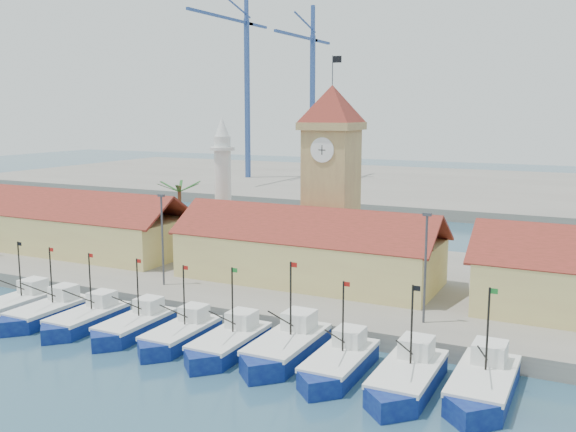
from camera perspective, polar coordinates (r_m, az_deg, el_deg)
The scene contains 21 objects.
ground at distance 49.51m, azimuth -8.17°, elevation -12.69°, with size 400.00×400.00×0.00m, color #1E3E51.
quay at distance 69.34m, azimuth 3.14°, elevation -5.51°, with size 140.00×32.00×1.50m, color gray.
terminal at distance 151.00m, azimuth 16.13°, elevation 2.31°, with size 240.00×80.00×2.00m, color gray.
boat_0 at distance 64.72m, azimuth -23.14°, elevation -7.37°, with size 3.38×9.26×7.01m.
boat_1 at distance 61.49m, azimuth -20.72°, elevation -8.09°, with size 3.34×9.14×6.92m.
boat_2 at distance 58.52m, azimuth -17.59°, elevation -8.81°, with size 3.28×8.99×6.81m.
boat_3 at distance 55.70m, azimuth -13.63°, elevation -9.57°, with size 3.25×8.90×6.73m.
boat_4 at distance 52.86m, azimuth -9.66°, elevation -10.48°, with size 3.23×8.85×6.70m.
boat_5 at distance 50.46m, azimuth -5.42°, elevation -11.32°, with size 3.39×9.28×7.02m.
boat_6 at distance 49.18m, azimuth -0.26°, elevation -11.75°, with size 3.74×10.25×7.76m.
boat_7 at distance 46.62m, azimuth 4.46°, elevation -13.09°, with size 3.39×9.30×7.04m.
boat_8 at distance 44.77m, azimuth 10.47°, elevation -14.14°, with size 3.61×9.90×7.49m.
boat_9 at distance 44.84m, azimuth 16.90°, elevation -14.34°, with size 3.68×10.09×7.63m.
hall_left at distance 83.27m, azimuth -18.69°, elevation -1.20°, with size 31.20×10.13×7.61m.
hall_center at distance 65.01m, azimuth 1.77°, elevation -3.56°, with size 27.04×10.13×7.61m.
clock_tower at distance 69.18m, azimuth 3.88°, elevation 3.89°, with size 5.80×5.80×22.70m.
minaret at distance 78.06m, azimuth -5.81°, elevation 2.84°, with size 3.00×3.00×16.30m.
palm_tree at distance 79.66m, azimuth -9.58°, elevation 0.36°, with size 5.60×5.03×8.39m.
lamp_posts at distance 57.24m, azimuth -1.09°, elevation -2.79°, with size 80.70×0.25×9.03m.
crane_blue_far at distance 159.99m, azimuth -3.96°, elevation 12.52°, with size 1.00×34.76×45.58m.
crane_blue_near at distance 158.86m, azimuth 2.04°, elevation 11.59°, with size 1.00×29.78×41.50m.
Camera 1 is at (26.29, -37.66, 18.48)m, focal length 40.00 mm.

